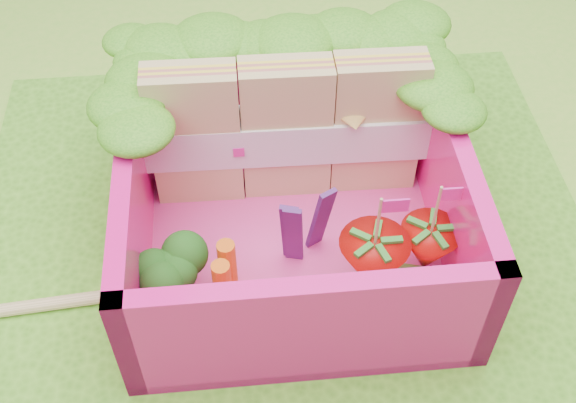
# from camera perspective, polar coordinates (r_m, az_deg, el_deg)

# --- Properties ---
(ground) EXTENTS (14.00, 14.00, 0.00)m
(ground) POSITION_cam_1_polar(r_m,az_deg,el_deg) (3.00, -0.20, -5.01)
(ground) COLOR #7FCB39
(ground) RESTS_ON ground
(placemat) EXTENTS (2.60, 2.60, 0.03)m
(placemat) POSITION_cam_1_polar(r_m,az_deg,el_deg) (2.99, -0.20, -4.84)
(placemat) COLOR #4F9C23
(placemat) RESTS_ON ground
(bento_floor) EXTENTS (1.30, 1.30, 0.05)m
(bento_floor) POSITION_cam_1_polar(r_m,az_deg,el_deg) (3.02, 0.38, -2.82)
(bento_floor) COLOR #E3398F
(bento_floor) RESTS_ON placemat
(bento_box) EXTENTS (1.30, 1.30, 0.55)m
(bento_box) POSITION_cam_1_polar(r_m,az_deg,el_deg) (2.83, 0.40, 0.37)
(bento_box) COLOR #F91485
(bento_box) RESTS_ON placemat
(lettuce_ruffle) EXTENTS (1.43, 0.83, 0.11)m
(lettuce_ruffle) POSITION_cam_1_polar(r_m,az_deg,el_deg) (2.97, -0.53, 11.79)
(lettuce_ruffle) COLOR #257C16
(lettuce_ruffle) RESTS_ON bento_box
(sandwich_stack) EXTENTS (1.17, 0.19, 0.65)m
(sandwich_stack) POSITION_cam_1_polar(r_m,az_deg,el_deg) (2.97, -0.04, 5.67)
(sandwich_stack) COLOR tan
(sandwich_stack) RESTS_ON bento_floor
(broccoli) EXTENTS (0.33, 0.33, 0.27)m
(broccoli) POSITION_cam_1_polar(r_m,az_deg,el_deg) (2.67, -8.91, -5.51)
(broccoli) COLOR #5E9D4C
(broccoli) RESTS_ON bento_floor
(carrot_sticks) EXTENTS (0.09, 0.16, 0.26)m
(carrot_sticks) POSITION_cam_1_polar(r_m,az_deg,el_deg) (2.71, -4.99, -5.92)
(carrot_sticks) COLOR orange
(carrot_sticks) RESTS_ON bento_floor
(purple_wedges) EXTENTS (0.19, 0.11, 0.38)m
(purple_wedges) POSITION_cam_1_polar(r_m,az_deg,el_deg) (2.77, 1.09, -2.16)
(purple_wedges) COLOR #3D164F
(purple_wedges) RESTS_ON bento_floor
(strawberry_left) EXTENTS (0.27, 0.27, 0.51)m
(strawberry_left) POSITION_cam_1_polar(r_m,az_deg,el_deg) (2.74, 6.67, -4.94)
(strawberry_left) COLOR red
(strawberry_left) RESTS_ON bento_floor
(strawberry_right) EXTENTS (0.23, 0.23, 0.47)m
(strawberry_right) POSITION_cam_1_polar(r_m,az_deg,el_deg) (2.84, 10.96, -3.67)
(strawberry_right) COLOR red
(strawberry_right) RESTS_ON bento_floor
(snap_peas) EXTENTS (0.62, 0.27, 0.05)m
(snap_peas) POSITION_cam_1_polar(r_m,az_deg,el_deg) (2.83, 7.95, -6.62)
(snap_peas) COLOR #54AD36
(snap_peas) RESTS_ON bento_floor
(chopsticks) EXTENTS (2.12, 0.21, 0.04)m
(chopsticks) POSITION_cam_1_polar(r_m,az_deg,el_deg) (2.99, -19.55, -7.81)
(chopsticks) COLOR tan
(chopsticks) RESTS_ON placemat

